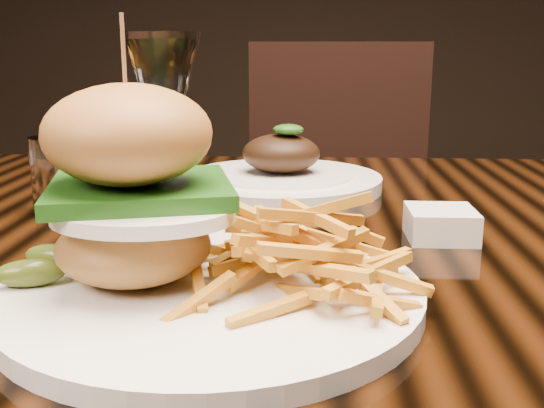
# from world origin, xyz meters

# --- Properties ---
(dining_table) EXTENTS (1.60, 0.90, 0.75)m
(dining_table) POSITION_xyz_m (0.00, 0.00, 0.67)
(dining_table) COLOR black
(dining_table) RESTS_ON ground
(burger_plate) EXTENTS (0.32, 0.32, 0.21)m
(burger_plate) POSITION_xyz_m (-0.10, -0.20, 0.80)
(burger_plate) COLOR white
(burger_plate) RESTS_ON dining_table
(ramekin) EXTENTS (0.07, 0.07, 0.03)m
(ramekin) POSITION_xyz_m (0.11, -0.03, 0.77)
(ramekin) COLOR white
(ramekin) RESTS_ON dining_table
(wine_glass) EXTENTS (0.07, 0.07, 0.20)m
(wine_glass) POSITION_xyz_m (-0.16, -0.03, 0.90)
(wine_glass) COLOR white
(wine_glass) RESTS_ON dining_table
(water_tumbler) EXTENTS (0.07, 0.07, 0.09)m
(water_tumbler) POSITION_xyz_m (-0.30, 0.05, 0.79)
(water_tumbler) COLOR white
(water_tumbler) RESTS_ON dining_table
(far_dish) EXTENTS (0.27, 0.27, 0.09)m
(far_dish) POSITION_xyz_m (-0.06, 0.19, 0.77)
(far_dish) COLOR white
(far_dish) RESTS_ON dining_table
(chair_far) EXTENTS (0.46, 0.47, 0.95)m
(chair_far) POSITION_xyz_m (0.06, 0.89, 0.54)
(chair_far) COLOR black
(chair_far) RESTS_ON ground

